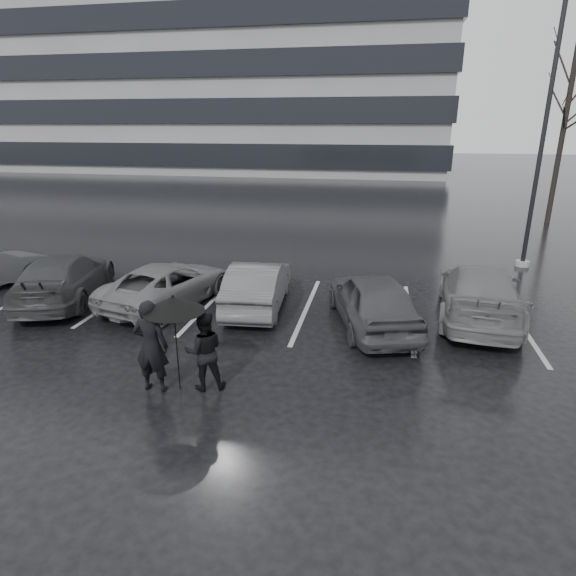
# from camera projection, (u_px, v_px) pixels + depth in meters

# --- Properties ---
(ground) EXTENTS (160.00, 160.00, 0.00)m
(ground) POSITION_uv_depth(u_px,v_px,m) (264.00, 345.00, 11.24)
(ground) COLOR black
(ground) RESTS_ON ground
(office_building) EXTENTS (61.00, 26.00, 29.00)m
(office_building) POSITION_uv_depth(u_px,v_px,m) (175.00, 36.00, 55.12)
(office_building) COLOR gray
(office_building) RESTS_ON ground
(car_main) EXTENTS (2.76, 4.44, 1.41)m
(car_main) POSITION_uv_depth(u_px,v_px,m) (373.00, 300.00, 12.09)
(car_main) COLOR black
(car_main) RESTS_ON ground
(car_west_a) EXTENTS (1.70, 4.07, 1.31)m
(car_west_a) POSITION_uv_depth(u_px,v_px,m) (258.00, 285.00, 13.38)
(car_west_a) COLOR #333335
(car_west_a) RESTS_ON ground
(car_west_b) EXTENTS (3.00, 4.69, 1.20)m
(car_west_b) POSITION_uv_depth(u_px,v_px,m) (168.00, 284.00, 13.61)
(car_west_b) COLOR #4A4A4C
(car_west_b) RESTS_ON ground
(car_west_c) EXTENTS (3.11, 4.99, 1.35)m
(car_west_c) POSITION_uv_depth(u_px,v_px,m) (64.00, 277.00, 13.94)
(car_west_c) COLOR black
(car_west_c) RESTS_ON ground
(car_east) EXTENTS (2.50, 5.07, 1.42)m
(car_east) POSITION_uv_depth(u_px,v_px,m) (479.00, 292.00, 12.61)
(car_east) COLOR #4A4A4C
(car_east) RESTS_ON ground
(pedestrian_left) EXTENTS (0.67, 0.44, 1.85)m
(pedestrian_left) POSITION_uv_depth(u_px,v_px,m) (151.00, 346.00, 9.08)
(pedestrian_left) COLOR black
(pedestrian_left) RESTS_ON ground
(pedestrian_right) EXTENTS (0.93, 0.84, 1.58)m
(pedestrian_right) POSITION_uv_depth(u_px,v_px,m) (204.00, 351.00, 9.19)
(pedestrian_right) COLOR black
(pedestrian_right) RESTS_ON ground
(umbrella) EXTENTS (1.15, 1.15, 1.94)m
(umbrella) POSITION_uv_depth(u_px,v_px,m) (173.00, 304.00, 8.82)
(umbrella) COLOR black
(umbrella) RESTS_ON ground
(lamp_post) EXTENTS (0.48, 0.48, 8.77)m
(lamp_post) POSITION_uv_depth(u_px,v_px,m) (541.00, 151.00, 16.16)
(lamp_post) COLOR gray
(lamp_post) RESTS_ON ground
(stall_stripes) EXTENTS (19.72, 5.00, 0.00)m
(stall_stripes) POSITION_uv_depth(u_px,v_px,m) (258.00, 305.00, 13.70)
(stall_stripes) COLOR #A6A6A9
(stall_stripes) RESTS_ON ground
(tree_north) EXTENTS (0.26, 0.26, 8.50)m
(tree_north) POSITION_uv_depth(u_px,v_px,m) (562.00, 137.00, 23.65)
(tree_north) COLOR black
(tree_north) RESTS_ON ground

